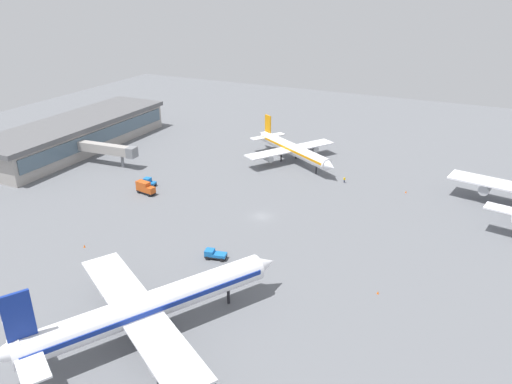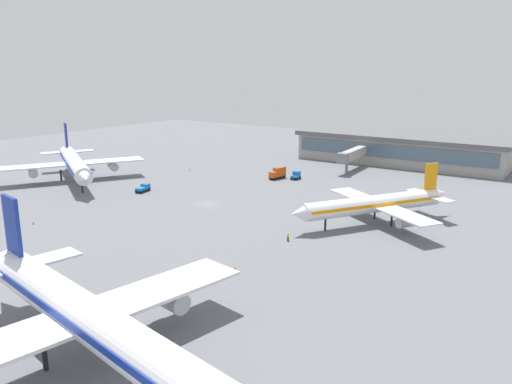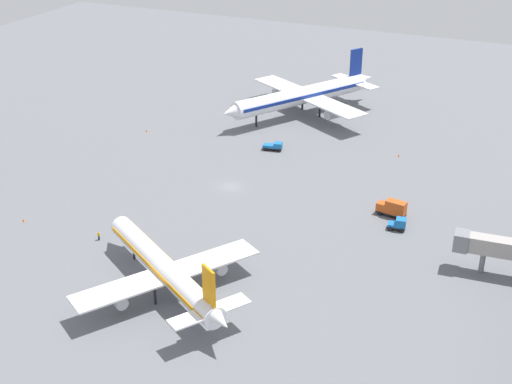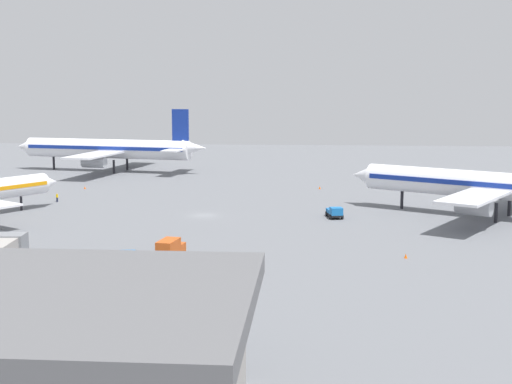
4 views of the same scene
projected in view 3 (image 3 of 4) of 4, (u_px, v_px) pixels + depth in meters
The scene contains 10 objects.
ground at pixel (230, 187), 148.85m from camera, with size 288.00×288.00×0.00m, color slate.
airplane_at_gate at pixel (164, 269), 112.39m from camera, with size 28.80×34.25×11.79m.
airplane_distant at pixel (303, 95), 185.32m from camera, with size 43.84×36.74×14.83m.
catering_truck at pixel (392, 208), 136.48m from camera, with size 2.95×5.84×3.30m.
pushback_tractor at pixel (274, 146), 166.06m from camera, with size 2.96×4.70×1.90m.
baggage_tug at pixel (398, 224), 131.97m from camera, with size 2.60×3.43×2.30m.
ground_crew_worker at pixel (99, 236), 128.69m from camera, with size 0.39×0.58×1.67m.
safety_cone_near_gate at pixel (399, 155), 162.94m from camera, with size 0.44×0.44×0.60m, color #EA590C.
safety_cone_mid_apron at pixel (147, 131), 176.76m from camera, with size 0.44×0.44×0.60m, color #EA590C.
safety_cone_far_side at pixel (24, 220), 135.08m from camera, with size 0.44×0.44×0.60m, color #EA590C.
Camera 3 is at (-120.30, -59.63, 64.48)m, focal length 50.48 mm.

